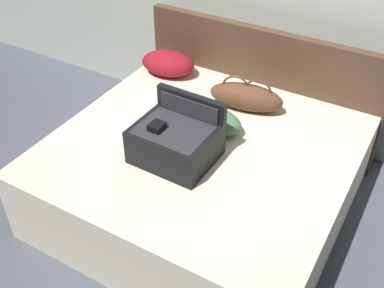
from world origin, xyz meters
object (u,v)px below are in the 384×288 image
(duffel_bag, at_px, (246,97))
(bed, at_px, (202,176))
(pillow_near_headboard, at_px, (168,63))
(pillow_center_head, at_px, (213,120))
(hard_case_large, at_px, (176,140))

(duffel_bag, bearing_deg, bed, -96.54)
(bed, height_order, duffel_bag, duffel_bag)
(duffel_bag, xyz_separation_m, pillow_near_headboard, (-0.79, 0.15, -0.00))
(duffel_bag, distance_m, pillow_near_headboard, 0.80)
(pillow_near_headboard, bearing_deg, pillow_center_head, -36.28)
(bed, distance_m, duffel_bag, 0.68)
(hard_case_large, bearing_deg, bed, 69.14)
(bed, xyz_separation_m, pillow_center_head, (-0.02, 0.19, 0.37))
(hard_case_large, bearing_deg, pillow_near_headboard, 126.42)
(bed, xyz_separation_m, hard_case_large, (-0.08, -0.21, 0.43))
(hard_case_large, xyz_separation_m, pillow_center_head, (0.06, 0.40, -0.06))
(hard_case_large, xyz_separation_m, duffel_bag, (0.15, 0.76, -0.04))
(hard_case_large, height_order, duffel_bag, hard_case_large)
(duffel_bag, relative_size, pillow_near_headboard, 1.29)
(bed, distance_m, hard_case_large, 0.49)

